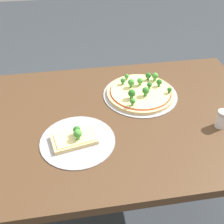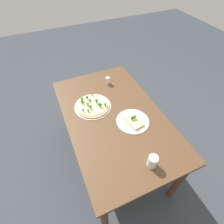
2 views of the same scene
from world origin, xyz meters
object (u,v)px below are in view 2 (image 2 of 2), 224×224
Objects in this scene: dining_table at (114,122)px; pizza_tray_whole at (93,105)px; drinking_cup at (153,161)px; pizza_tray_slice at (133,121)px; condiment_shaker at (108,81)px.

pizza_tray_whole is (0.18, 0.13, 0.11)m from dining_table.
drinking_cup reaches higher than pizza_tray_whole.
dining_table is 0.54m from drinking_cup.
pizza_tray_slice is at bearing -137.42° from dining_table.
pizza_tray_slice is at bearing -140.45° from pizza_tray_whole.
drinking_cup reaches higher than pizza_tray_slice.
dining_table is at bearing 164.01° from condiment_shaker.
condiment_shaker is at bearing -4.36° from drinking_cup.
pizza_tray_slice is at bearing 179.50° from condiment_shaker.
dining_table is 18.37× the size of condiment_shaker.
pizza_tray_slice is (-0.30, -0.25, -0.00)m from pizza_tray_whole.
drinking_cup is (-0.39, 0.07, 0.04)m from pizza_tray_slice.
pizza_tray_whole is at bearing 37.14° from dining_table.
pizza_tray_whole is 0.39m from pizza_tray_slice.
condiment_shaker is at bearing -15.99° from dining_table.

